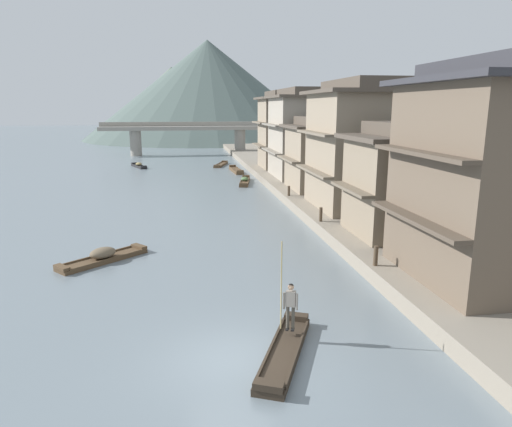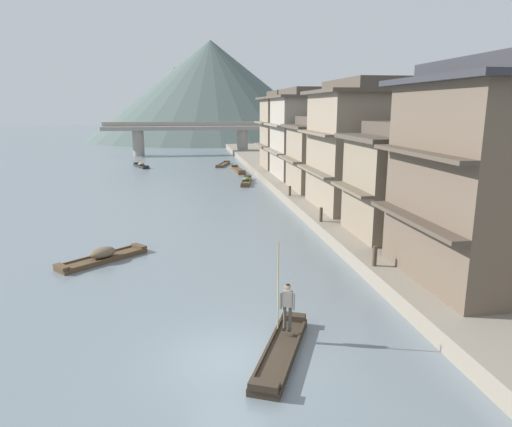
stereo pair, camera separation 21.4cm
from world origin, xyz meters
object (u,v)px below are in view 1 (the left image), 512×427
(mooring_post_dock_mid, at_px, (321,214))
(mooring_post_dock_far, at_px, (289,191))
(boat_moored_nearest, at_px, (221,165))
(house_waterfront_nearest, at_px, (495,175))
(stone_bridge, at_px, (188,133))
(house_waterfront_narrow, at_px, (317,154))
(boat_moored_third, at_px, (139,166))
(boat_moored_far, at_px, (236,170))
(house_waterfront_far, at_px, (299,134))
(boat_foreground_poled, at_px, (284,352))
(house_waterfront_end, at_px, (281,130))
(mooring_post_dock_near, at_px, (376,256))
(house_waterfront_tall, at_px, (360,146))
(boatman_person, at_px, (290,301))
(boat_moored_second, at_px, (103,257))
(house_waterfront_second, at_px, (409,180))
(boat_midriver_drifting, at_px, (245,181))

(mooring_post_dock_mid, distance_m, mooring_post_dock_far, 8.67)
(boat_moored_nearest, relative_size, house_waterfront_nearest, 0.61)
(stone_bridge, bearing_deg, house_waterfront_narrow, -75.11)
(boat_moored_nearest, relative_size, boat_moored_third, 1.25)
(boat_moored_far, bearing_deg, house_waterfront_narrow, -73.45)
(boat_moored_third, distance_m, house_waterfront_far, 23.78)
(boat_foreground_poled, height_order, mooring_post_dock_far, mooring_post_dock_far)
(house_waterfront_nearest, bearing_deg, house_waterfront_end, 91.10)
(mooring_post_dock_near, bearing_deg, boat_moored_nearest, 94.23)
(boat_moored_nearest, bearing_deg, house_waterfront_narrow, -74.85)
(house_waterfront_tall, distance_m, mooring_post_dock_far, 7.30)
(boat_moored_third, height_order, house_waterfront_tall, house_waterfront_tall)
(house_waterfront_far, bearing_deg, mooring_post_dock_far, -108.01)
(boat_moored_far, distance_m, mooring_post_dock_near, 36.80)
(boatman_person, height_order, house_waterfront_tall, house_waterfront_tall)
(boat_moored_far, distance_m, mooring_post_dock_mid, 28.52)
(stone_bridge, bearing_deg, boat_moored_third, -113.88)
(boat_moored_nearest, distance_m, house_waterfront_end, 11.45)
(house_waterfront_tall, bearing_deg, boat_moored_third, 119.94)
(boat_moored_nearest, distance_m, mooring_post_dock_far, 26.36)
(mooring_post_dock_far, bearing_deg, boatman_person, -103.07)
(stone_bridge, bearing_deg, boat_moored_second, -95.72)
(house_waterfront_nearest, bearing_deg, house_waterfront_second, 90.25)
(boat_moored_nearest, relative_size, stone_bridge, 0.19)
(boat_moored_nearest, relative_size, house_waterfront_end, 0.61)
(boat_midriver_drifting, xyz_separation_m, house_waterfront_end, (5.20, 6.83, 4.80))
(boat_moored_third, bearing_deg, boat_midriver_drifting, -51.44)
(boat_midriver_drifting, distance_m, house_waterfront_nearest, 31.13)
(house_waterfront_narrow, relative_size, mooring_post_dock_far, 8.43)
(boat_moored_second, distance_m, house_waterfront_far, 28.02)
(boatman_person, distance_m, boat_moored_second, 12.10)
(house_waterfront_narrow, distance_m, mooring_post_dock_far, 4.98)
(boat_midriver_drifting, relative_size, house_waterfront_narrow, 0.84)
(mooring_post_dock_near, xyz_separation_m, stone_bridge, (-7.10, 58.26, 2.38))
(house_waterfront_nearest, bearing_deg, boat_moored_nearest, 98.89)
(mooring_post_dock_near, height_order, mooring_post_dock_mid, mooring_post_dock_near)
(house_waterfront_end, bearing_deg, boat_midriver_drifting, -127.30)
(boatman_person, xyz_separation_m, stone_bridge, (-2.04, 63.09, 2.10))
(boat_foreground_poled, xyz_separation_m, house_waterfront_end, (8.60, 40.66, 4.86))
(boat_moored_nearest, height_order, mooring_post_dock_mid, mooring_post_dock_mid)
(house_waterfront_second, height_order, house_waterfront_far, house_waterfront_far)
(boat_foreground_poled, relative_size, boat_moored_second, 1.09)
(house_waterfront_tall, distance_m, house_waterfront_end, 22.79)
(boat_moored_nearest, bearing_deg, house_waterfront_far, -67.57)
(boat_foreground_poled, bearing_deg, house_waterfront_nearest, 21.43)
(boat_midriver_drifting, height_order, house_waterfront_end, house_waterfront_end)
(mooring_post_dock_near, distance_m, mooring_post_dock_mid, 8.30)
(boat_moored_nearest, xyz_separation_m, house_waterfront_nearest, (7.07, -45.18, 4.87))
(boat_moored_nearest, height_order, boat_moored_far, boat_moored_far)
(boat_moored_far, bearing_deg, boat_foreground_poled, -94.75)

